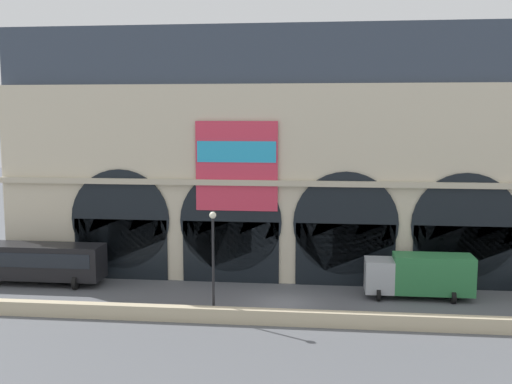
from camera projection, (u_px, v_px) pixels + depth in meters
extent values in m
plane|color=#54565B|center=(283.00, 303.00, 42.38)|extent=(200.00, 200.00, 0.00)
cube|color=#BCAD8C|center=(278.00, 317.00, 38.05)|extent=(90.00, 0.70, 0.94)
cube|color=beige|center=(290.00, 182.00, 48.88)|extent=(45.55, 5.15, 15.24)
cube|color=#333D4C|center=(291.00, 56.00, 47.93)|extent=(45.55, 4.55, 4.50)
cube|color=black|center=(121.00, 249.00, 48.42)|extent=(7.49, 0.20, 4.79)
cylinder|color=black|center=(120.00, 219.00, 48.11)|extent=(7.88, 0.20, 7.88)
cube|color=black|center=(231.00, 252.00, 47.44)|extent=(7.49, 0.20, 4.79)
cylinder|color=black|center=(231.00, 221.00, 47.14)|extent=(7.88, 0.20, 7.88)
cube|color=black|center=(345.00, 255.00, 46.47)|extent=(7.49, 0.20, 4.79)
cylinder|color=black|center=(346.00, 224.00, 46.16)|extent=(7.88, 0.20, 7.88)
cube|color=black|center=(464.00, 258.00, 45.49)|extent=(7.49, 0.20, 4.79)
cylinder|color=black|center=(465.00, 226.00, 45.19)|extent=(7.88, 0.20, 7.88)
cube|color=#D8334C|center=(237.00, 166.00, 46.43)|extent=(6.27, 0.12, 6.81)
cube|color=#26A5D8|center=(236.00, 152.00, 46.21)|extent=(6.02, 0.04, 1.60)
cube|color=#C0B49A|center=(288.00, 183.00, 46.17)|extent=(45.55, 0.50, 0.44)
cube|color=black|center=(33.00, 261.00, 47.04)|extent=(11.00, 2.50, 2.60)
cube|color=black|center=(24.00, 260.00, 45.75)|extent=(10.12, 0.04, 1.10)
cylinder|color=black|center=(75.00, 283.00, 45.67)|extent=(0.28, 1.00, 1.00)
cylinder|color=black|center=(87.00, 275.00, 47.89)|extent=(0.28, 1.00, 1.00)
cube|color=#ADB2B7|center=(379.00, 275.00, 43.75)|extent=(2.00, 2.30, 2.30)
cube|color=#2D7A42|center=(433.00, 274.00, 43.31)|extent=(5.50, 2.30, 2.70)
cylinder|color=black|center=(378.00, 295.00, 42.89)|extent=(0.28, 0.84, 0.84)
cylinder|color=black|center=(376.00, 287.00, 44.93)|extent=(0.28, 0.84, 0.84)
cylinder|color=black|center=(453.00, 297.00, 42.32)|extent=(0.28, 0.84, 0.84)
cylinder|color=black|center=(448.00, 289.00, 44.36)|extent=(0.28, 0.84, 0.84)
cylinder|color=black|center=(213.00, 268.00, 38.95)|extent=(0.16, 0.16, 6.50)
sphere|color=#F2EDCC|center=(213.00, 215.00, 38.52)|extent=(0.44, 0.44, 0.44)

